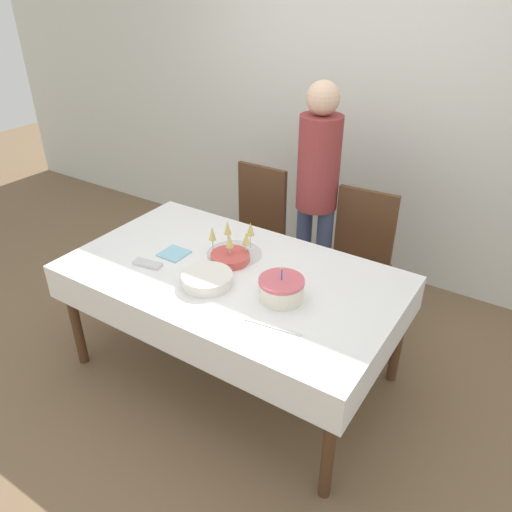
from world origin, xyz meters
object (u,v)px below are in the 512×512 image
plate_stack_main (207,279)px  plate_stack_dessert (230,258)px  birthday_cake (281,289)px  dining_chair_far_left (254,226)px  dining_chair_far_right (357,257)px  champagne_tray (234,243)px  person_standing (318,181)px  gift_bag (113,280)px

plate_stack_main → plate_stack_dessert: plate_stack_main is taller
birthday_cake → plate_stack_dessert: 0.47m
plate_stack_dessert → dining_chair_far_left: bearing=113.9°
birthday_cake → dining_chair_far_right: bearing=87.4°
champagne_tray → plate_stack_dessert: champagne_tray is taller
champagne_tray → person_standing: person_standing is taller
person_standing → birthday_cake: bearing=-72.5°
gift_bag → plate_stack_dessert: bearing=-4.6°
plate_stack_dessert → birthday_cake: bearing=-20.2°
birthday_cake → person_standing: bearing=107.5°
dining_chair_far_right → gift_bag: 1.85m
dining_chair_far_left → gift_bag: size_ratio=3.75×
champagne_tray → plate_stack_main: size_ratio=1.19×
plate_stack_dessert → gift_bag: plate_stack_dessert is taller
champagne_tray → person_standing: 0.79m
dining_chair_far_left → champagne_tray: 0.81m
birthday_cake → champagne_tray: bearing=152.7°
plate_stack_main → gift_bag: plate_stack_main is taller
birthday_cake → champagne_tray: (-0.47, 0.24, 0.02)m
person_standing → gift_bag: (-1.31, -0.74, -0.85)m
dining_chair_far_left → dining_chair_far_right: same height
gift_bag → champagne_tray: bearing=-0.8°
champagne_tray → person_standing: (0.15, 0.76, 0.17)m
champagne_tray → gift_bag: bearing=179.2°
plate_stack_dessert → gift_bag: bearing=175.4°
dining_chair_far_right → person_standing: 0.57m
plate_stack_dessert → person_standing: (0.12, 0.84, 0.22)m
dining_chair_far_left → plate_stack_dessert: 0.87m
champagne_tray → person_standing: size_ratio=0.20×
dining_chair_far_right → champagne_tray: (-0.51, -0.69, 0.27)m
plate_stack_main → plate_stack_dessert: 0.26m
person_standing → gift_bag: bearing=-150.4°
champagne_tray → plate_stack_dessert: bearing=-69.4°
dining_chair_far_left → champagne_tray: dining_chair_far_left is taller
dining_chair_far_left → champagne_tray: (0.31, -0.69, 0.27)m
birthday_cake → gift_bag: birthday_cake is taller
plate_stack_main → plate_stack_dessert: (-0.04, 0.26, -0.01)m
dining_chair_far_right → plate_stack_dessert: size_ratio=4.28×
dining_chair_far_left → person_standing: (0.46, 0.07, 0.44)m
dining_chair_far_left → dining_chair_far_right: bearing=-0.0°
plate_stack_main → dining_chair_far_left: bearing=110.2°
champagne_tray → plate_stack_main: 0.35m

